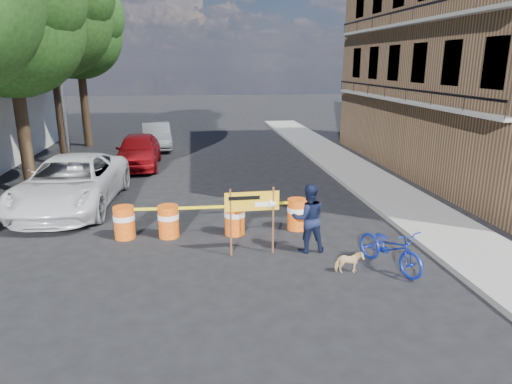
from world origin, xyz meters
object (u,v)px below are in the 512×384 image
object	(u,v)px
barrel_far_left	(124,222)
pedestrian	(309,218)
suv_white	(71,183)
sedan_silver	(156,136)
sedan_red	(138,150)
bicycle	(392,229)
barrel_mid_left	(169,221)
dog	(349,262)
barrel_mid_right	(235,218)
detour_sign	(259,206)
barrel_far_right	(297,213)

from	to	relation	value
barrel_far_left	pedestrian	world-z (taller)	pedestrian
barrel_far_left	pedestrian	xyz separation A→B (m)	(4.76, -1.56, 0.41)
suv_white	sedan_silver	bearing A→B (deg)	83.06
sedan_red	pedestrian	bearing A→B (deg)	-63.70
bicycle	barrel_mid_left	bearing A→B (deg)	129.66
sedan_silver	dog	bearing A→B (deg)	-78.00
barrel_mid_right	sedan_red	size ratio (longest dim) A/B	0.20
pedestrian	barrel_mid_left	bearing A→B (deg)	-22.88
barrel_mid_right	bicycle	world-z (taller)	bicycle
sedan_silver	barrel_mid_left	bearing A→B (deg)	-90.74
barrel_far_left	sedan_silver	world-z (taller)	sedan_silver
sedan_silver	barrel_far_left	bearing A→B (deg)	-95.63
barrel_mid_left	detour_sign	world-z (taller)	detour_sign
suv_white	detour_sign	bearing A→B (deg)	-36.60
pedestrian	suv_white	distance (m)	8.28
barrel_mid_right	bicycle	bearing A→B (deg)	-38.73
pedestrian	suv_white	size ratio (longest dim) A/B	0.29
detour_sign	dog	xyz separation A→B (m)	(1.89, -1.36, -1.00)
barrel_mid_left	barrel_far_right	size ratio (longest dim) A/B	1.00
sedan_red	detour_sign	bearing A→B (deg)	-69.51
barrel_mid_right	bicycle	distance (m)	4.36
sedan_silver	sedan_red	bearing A→B (deg)	-101.67
barrel_far_right	bicycle	xyz separation A→B (m)	(1.55, -2.87, 0.50)
barrel_mid_left	detour_sign	size ratio (longest dim) A/B	0.52
barrel_far_right	pedestrian	size ratio (longest dim) A/B	0.51
barrel_far_left	barrel_mid_left	xyz separation A→B (m)	(1.19, -0.08, 0.00)
bicycle	dog	distance (m)	1.25
detour_sign	suv_white	distance (m)	7.29
detour_sign	dog	bearing A→B (deg)	-36.89
sedan_silver	barrel_mid_right	bearing A→B (deg)	-83.48
barrel_far_left	bicycle	xyz separation A→B (m)	(6.39, -2.83, 0.50)
barrel_mid_left	barrel_far_right	distance (m)	3.65
detour_sign	pedestrian	size ratio (longest dim) A/B	0.98
barrel_mid_right	pedestrian	size ratio (longest dim) A/B	0.51
bicycle	barrel_far_right	bearing A→B (deg)	95.98
pedestrian	suv_white	bearing A→B (deg)	-34.57
barrel_far_left	dog	distance (m)	6.14
barrel_far_left	bicycle	size ratio (longest dim) A/B	0.46
barrel_mid_right	sedan_silver	xyz separation A→B (m)	(-3.10, 13.99, 0.23)
pedestrian	bicycle	bearing A→B (deg)	141.93
sedan_silver	barrel_far_right	bearing A→B (deg)	-76.38
barrel_mid_right	sedan_red	bearing A→B (deg)	111.26
pedestrian	bicycle	xyz separation A→B (m)	(1.64, -1.27, 0.09)
barrel_mid_left	sedan_red	xyz separation A→B (m)	(-1.75, 9.15, 0.31)
barrel_mid_left	pedestrian	bearing A→B (deg)	-22.61
suv_white	barrel_far_left	bearing A→B (deg)	-52.55
barrel_far_right	sedan_silver	size ratio (longest dim) A/B	0.21
detour_sign	pedestrian	world-z (taller)	pedestrian
dog	barrel_mid_right	bearing A→B (deg)	41.23
barrel_far_right	bicycle	world-z (taller)	bicycle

